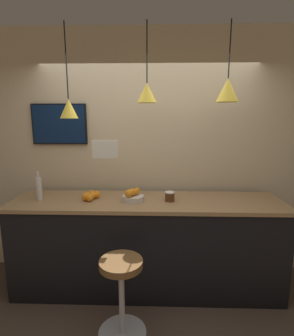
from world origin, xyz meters
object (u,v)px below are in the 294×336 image
bar_stool (121,286)px  fruit_bowl (133,196)px  spread_jar (170,196)px  juice_bottle (39,188)px  mounted_tv (59,124)px

bar_stool → fruit_bowl: size_ratio=3.09×
bar_stool → spread_jar: (0.44, 0.65, 0.61)m
fruit_bowl → juice_bottle: bearing=180.0°
fruit_bowl → mounted_tv: size_ratio=0.36×
juice_bottle → spread_jar: size_ratio=3.03×
fruit_bowl → mounted_tv: bearing=154.1°
spread_jar → mounted_tv: size_ratio=0.16×
bar_stool → mounted_tv: bearing=127.9°
spread_jar → fruit_bowl: bearing=-179.9°
bar_stool → spread_jar: bearing=56.0°
fruit_bowl → juice_bottle: juice_bottle is taller
bar_stool → fruit_bowl: fruit_bowl is taller
bar_stool → spread_jar: size_ratio=7.11×
juice_bottle → mounted_tv: mounted_tv is taller
spread_jar → mounted_tv: mounted_tv is taller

